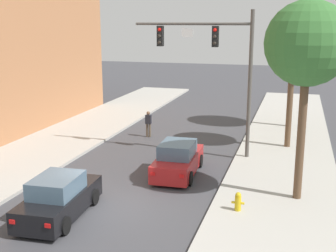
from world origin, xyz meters
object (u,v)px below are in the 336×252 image
car_lead_red (178,160)px  pedestrian_crossing_road (148,123)px  street_tree_second (293,48)px  car_following_black (59,198)px  traffic_signal_mast (217,57)px  street_tree_third (293,43)px  street_tree_nearest (308,45)px  fire_hydrant (238,201)px

car_lead_red → pedestrian_crossing_road: (-3.60, 6.24, 0.19)m
street_tree_second → car_following_black: bearing=-123.8°
traffic_signal_mast → street_tree_third: bearing=65.5°
car_following_black → street_tree_second: (7.82, 11.69, 4.94)m
pedestrian_crossing_road → street_tree_second: street_tree_second is taller
pedestrian_crossing_road → street_tree_nearest: size_ratio=0.21×
street_tree_third → traffic_signal_mast: bearing=-114.5°
car_following_black → street_tree_third: bearing=65.5°
street_tree_second → street_tree_third: bearing=91.2°
traffic_signal_mast → street_tree_second: traffic_signal_mast is taller
traffic_signal_mast → pedestrian_crossing_road: (-4.73, 2.92, -4.41)m
car_lead_red → fire_hydrant: car_lead_red is taller
car_following_black → street_tree_second: street_tree_second is taller
street_tree_nearest → car_following_black: bearing=-154.6°
street_tree_second → traffic_signal_mast: bearing=-144.7°
car_lead_red → pedestrian_crossing_road: size_ratio=2.62×
car_lead_red → street_tree_nearest: street_tree_nearest is taller
pedestrian_crossing_road → street_tree_second: (8.43, -0.30, 4.75)m
traffic_signal_mast → fire_hydrant: (2.19, -6.98, -4.82)m
pedestrian_crossing_road → street_tree_nearest: (9.04, -7.99, 5.31)m
traffic_signal_mast → pedestrian_crossing_road: traffic_signal_mast is taller
car_lead_red → car_following_black: 6.47m
street_tree_third → fire_hydrant: bearing=-95.4°
pedestrian_crossing_road → fire_hydrant: pedestrian_crossing_road is taller
pedestrian_crossing_road → traffic_signal_mast: bearing=-31.7°
car_following_black → fire_hydrant: bearing=18.3°
car_following_black → pedestrian_crossing_road: (-0.61, 11.99, 0.19)m
car_following_black → street_tree_nearest: street_tree_nearest is taller
street_tree_third → car_lead_red: bearing=-112.9°
pedestrian_crossing_road → street_tree_third: 10.79m
pedestrian_crossing_road → street_tree_second: 9.68m
car_following_black → fire_hydrant: 6.65m
car_lead_red → street_tree_second: size_ratio=0.61×
street_tree_nearest → pedestrian_crossing_road: bearing=138.5°
car_following_black → fire_hydrant: size_ratio=6.01×
car_following_black → street_tree_second: 14.90m
fire_hydrant → street_tree_third: bearing=84.6°
pedestrian_crossing_road → street_tree_third: street_tree_third is taller
traffic_signal_mast → car_following_black: bearing=-114.4°
car_lead_red → fire_hydrant: (3.32, -3.65, -0.22)m
car_following_black → pedestrian_crossing_road: pedestrian_crossing_road is taller
pedestrian_crossing_road → fire_hydrant: (6.92, -9.90, -0.41)m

